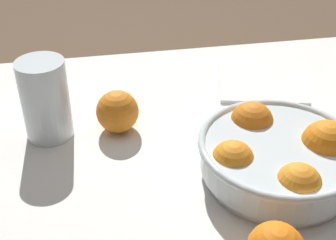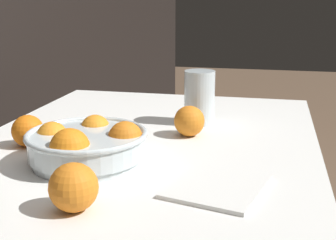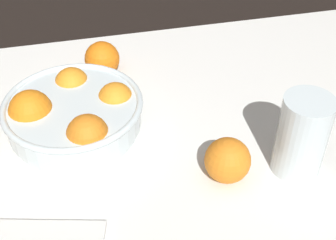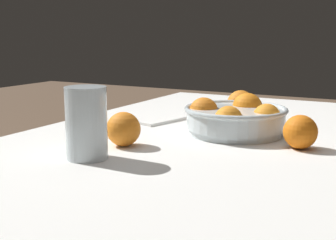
{
  "view_description": "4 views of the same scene",
  "coord_description": "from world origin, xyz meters",
  "px_view_note": "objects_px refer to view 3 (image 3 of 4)",
  "views": [
    {
      "loc": [
        0.25,
        0.62,
        1.22
      ],
      "look_at": [
        0.13,
        -0.01,
        0.8
      ],
      "focal_mm": 50.0,
      "sensor_mm": 36.0,
      "label": 1
    },
    {
      "loc": [
        -0.91,
        -0.29,
        1.07
      ],
      "look_at": [
        0.18,
        -0.05,
        0.77
      ],
      "focal_mm": 50.0,
      "sensor_mm": 36.0,
      "label": 2
    },
    {
      "loc": [
        -0.01,
        -0.61,
        1.31
      ],
      "look_at": [
        0.12,
        -0.03,
        0.81
      ],
      "focal_mm": 50.0,
      "sensor_mm": 36.0,
      "label": 3
    },
    {
      "loc": [
        1.06,
        0.48,
        0.98
      ],
      "look_at": [
        0.11,
        -0.04,
        0.77
      ],
      "focal_mm": 50.0,
      "sensor_mm": 36.0,
      "label": 4
    }
  ],
  "objects_px": {
    "juice_glass": "(301,139)",
    "orange_loose_front": "(228,160)",
    "fruit_bowl": "(73,113)",
    "orange_loose_near_bowl": "(102,59)"
  },
  "relations": [
    {
      "from": "juice_glass",
      "to": "orange_loose_front",
      "type": "distance_m",
      "value": 0.13
    },
    {
      "from": "juice_glass",
      "to": "orange_loose_near_bowl",
      "type": "bearing_deg",
      "value": 128.53
    },
    {
      "from": "orange_loose_near_bowl",
      "to": "fruit_bowl",
      "type": "bearing_deg",
      "value": -112.66
    },
    {
      "from": "juice_glass",
      "to": "orange_loose_front",
      "type": "height_order",
      "value": "juice_glass"
    },
    {
      "from": "orange_loose_near_bowl",
      "to": "orange_loose_front",
      "type": "xyz_separation_m",
      "value": [
        0.16,
        -0.35,
        0.0
      ]
    },
    {
      "from": "fruit_bowl",
      "to": "orange_loose_near_bowl",
      "type": "height_order",
      "value": "fruit_bowl"
    },
    {
      "from": "juice_glass",
      "to": "orange_loose_near_bowl",
      "type": "distance_m",
      "value": 0.46
    },
    {
      "from": "fruit_bowl",
      "to": "juice_glass",
      "type": "xyz_separation_m",
      "value": [
        0.36,
        -0.18,
        0.03
      ]
    },
    {
      "from": "fruit_bowl",
      "to": "orange_loose_near_bowl",
      "type": "relative_size",
      "value": 3.42
    },
    {
      "from": "orange_loose_near_bowl",
      "to": "orange_loose_front",
      "type": "distance_m",
      "value": 0.39
    }
  ]
}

